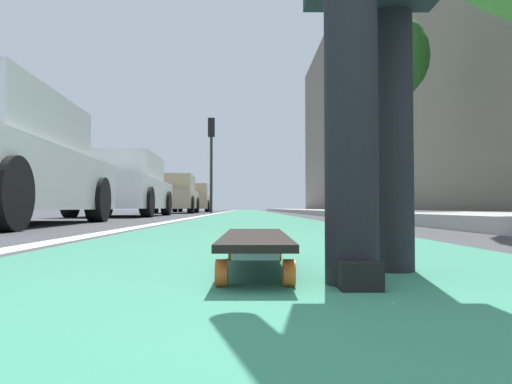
{
  "coord_description": "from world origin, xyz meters",
  "views": [
    {
      "loc": [
        -0.33,
        0.08,
        0.2
      ],
      "look_at": [
        13.3,
        -0.18,
        0.67
      ],
      "focal_mm": 32.96,
      "sensor_mm": 36.0,
      "label": 1
    }
  ],
  "objects_px": {
    "parked_car_far": "(172,195)",
    "street_tree_mid": "(381,60)",
    "traffic_light": "(211,147)",
    "parked_car_mid": "(124,187)",
    "pedestrian_distant": "(341,185)",
    "skateboard": "(255,241)",
    "parked_car_end": "(193,199)"
  },
  "relations": [
    {
      "from": "traffic_light",
      "to": "street_tree_mid",
      "type": "height_order",
      "value": "street_tree_mid"
    },
    {
      "from": "parked_car_far",
      "to": "street_tree_mid",
      "type": "bearing_deg",
      "value": -142.97
    },
    {
      "from": "parked_car_end",
      "to": "street_tree_mid",
      "type": "bearing_deg",
      "value": -157.96
    },
    {
      "from": "skateboard",
      "to": "parked_car_far",
      "type": "distance_m",
      "value": 17.22
    },
    {
      "from": "parked_car_mid",
      "to": "parked_car_end",
      "type": "distance_m",
      "value": 13.7
    },
    {
      "from": "skateboard",
      "to": "parked_car_mid",
      "type": "xyz_separation_m",
      "value": [
        9.96,
        3.02,
        0.63
      ]
    },
    {
      "from": "skateboard",
      "to": "street_tree_mid",
      "type": "relative_size",
      "value": 0.18
    },
    {
      "from": "parked_car_end",
      "to": "traffic_light",
      "type": "relative_size",
      "value": 1.14
    },
    {
      "from": "street_tree_mid",
      "to": "pedestrian_distant",
      "type": "relative_size",
      "value": 2.95
    },
    {
      "from": "parked_car_end",
      "to": "pedestrian_distant",
      "type": "xyz_separation_m",
      "value": [
        -11.0,
        -5.75,
        0.2
      ]
    },
    {
      "from": "parked_car_mid",
      "to": "parked_car_end",
      "type": "xyz_separation_m",
      "value": [
        13.7,
        -0.1,
        -0.02
      ]
    },
    {
      "from": "parked_car_end",
      "to": "traffic_light",
      "type": "bearing_deg",
      "value": -165.16
    },
    {
      "from": "traffic_light",
      "to": "pedestrian_distant",
      "type": "xyz_separation_m",
      "value": [
        -5.85,
        -4.38,
        -1.91
      ]
    },
    {
      "from": "parked_car_far",
      "to": "pedestrian_distant",
      "type": "relative_size",
      "value": 2.64
    },
    {
      "from": "parked_car_mid",
      "to": "street_tree_mid",
      "type": "distance_m",
      "value": 6.74
    },
    {
      "from": "parked_car_far",
      "to": "traffic_light",
      "type": "distance_m",
      "value": 2.98
    },
    {
      "from": "parked_car_far",
      "to": "pedestrian_distant",
      "type": "xyz_separation_m",
      "value": [
        -4.28,
        -5.81,
        0.18
      ]
    },
    {
      "from": "parked_car_mid",
      "to": "pedestrian_distant",
      "type": "relative_size",
      "value": 2.91
    },
    {
      "from": "parked_car_mid",
      "to": "pedestrian_distant",
      "type": "distance_m",
      "value": 6.44
    },
    {
      "from": "street_tree_mid",
      "to": "traffic_light",
      "type": "bearing_deg",
      "value": 25.66
    },
    {
      "from": "parked_car_mid",
      "to": "parked_car_far",
      "type": "distance_m",
      "value": 6.98
    },
    {
      "from": "pedestrian_distant",
      "to": "street_tree_mid",
      "type": "bearing_deg",
      "value": -176.96
    },
    {
      "from": "skateboard",
      "to": "pedestrian_distant",
      "type": "xyz_separation_m",
      "value": [
        12.67,
        -2.83,
        0.81
      ]
    },
    {
      "from": "parked_car_far",
      "to": "parked_car_end",
      "type": "xyz_separation_m",
      "value": [
        6.72,
        -0.06,
        -0.02
      ]
    },
    {
      "from": "pedestrian_distant",
      "to": "parked_car_mid",
      "type": "bearing_deg",
      "value": 114.82
    },
    {
      "from": "parked_car_mid",
      "to": "parked_car_far",
      "type": "relative_size",
      "value": 1.1
    },
    {
      "from": "parked_car_far",
      "to": "street_tree_mid",
      "type": "height_order",
      "value": "street_tree_mid"
    },
    {
      "from": "pedestrian_distant",
      "to": "parked_car_far",
      "type": "bearing_deg",
      "value": 53.62
    },
    {
      "from": "parked_car_mid",
      "to": "pedestrian_distant",
      "type": "bearing_deg",
      "value": -65.18
    },
    {
      "from": "traffic_light",
      "to": "parked_car_mid",
      "type": "bearing_deg",
      "value": 170.32
    },
    {
      "from": "skateboard",
      "to": "traffic_light",
      "type": "bearing_deg",
      "value": 4.8
    },
    {
      "from": "parked_car_end",
      "to": "pedestrian_distant",
      "type": "distance_m",
      "value": 12.41
    }
  ]
}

